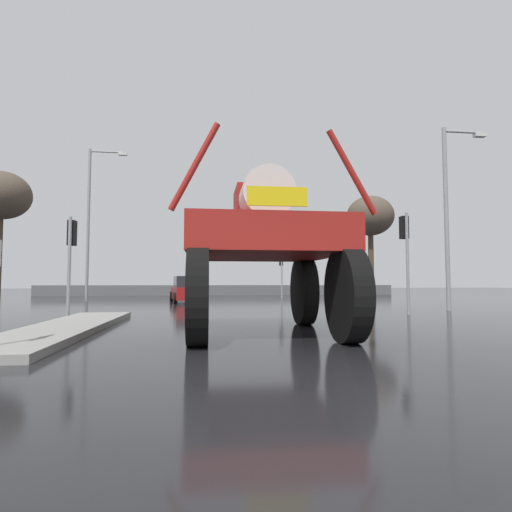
{
  "coord_description": "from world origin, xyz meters",
  "views": [
    {
      "loc": [
        -1.63,
        -4.37,
        1.18
      ],
      "look_at": [
        -0.11,
        7.63,
        1.93
      ],
      "focal_mm": 29.47,
      "sensor_mm": 36.0,
      "label": 1
    }
  ],
  "objects_px": {
    "oversize_sprayer": "(262,249)",
    "bare_tree_right": "(370,217)",
    "streetlight_far_left": "(91,216)",
    "sedan_ahead": "(188,290)",
    "traffic_signal_near_right": "(405,240)",
    "bare_tree_left": "(1,196)",
    "traffic_signal_near_left": "(71,244)",
    "streetlight_near_right": "(450,207)",
    "traffic_signal_far_left": "(281,265)"
  },
  "relations": [
    {
      "from": "oversize_sprayer",
      "to": "bare_tree_right",
      "type": "distance_m",
      "value": 23.09
    },
    {
      "from": "streetlight_far_left",
      "to": "bare_tree_right",
      "type": "distance_m",
      "value": 19.37
    },
    {
      "from": "sedan_ahead",
      "to": "oversize_sprayer",
      "type": "bearing_deg",
      "value": 179.58
    },
    {
      "from": "traffic_signal_near_right",
      "to": "sedan_ahead",
      "type": "bearing_deg",
      "value": 128.53
    },
    {
      "from": "sedan_ahead",
      "to": "bare_tree_right",
      "type": "bearing_deg",
      "value": -79.29
    },
    {
      "from": "streetlight_far_left",
      "to": "bare_tree_left",
      "type": "xyz_separation_m",
      "value": [
        -3.12,
        -4.5,
        0.22
      ]
    },
    {
      "from": "traffic_signal_near_left",
      "to": "bare_tree_right",
      "type": "bearing_deg",
      "value": 41.87
    },
    {
      "from": "traffic_signal_near_left",
      "to": "streetlight_near_right",
      "type": "xyz_separation_m",
      "value": [
        14.74,
        1.83,
        1.92
      ]
    },
    {
      "from": "traffic_signal_far_left",
      "to": "bare_tree_left",
      "type": "height_order",
      "value": "bare_tree_left"
    },
    {
      "from": "streetlight_near_right",
      "to": "oversize_sprayer",
      "type": "bearing_deg",
      "value": -143.05
    },
    {
      "from": "sedan_ahead",
      "to": "streetlight_far_left",
      "type": "height_order",
      "value": "streetlight_far_left"
    },
    {
      "from": "traffic_signal_near_right",
      "to": "streetlight_near_right",
      "type": "height_order",
      "value": "streetlight_near_right"
    },
    {
      "from": "streetlight_near_right",
      "to": "traffic_signal_near_right",
      "type": "bearing_deg",
      "value": -148.2
    },
    {
      "from": "streetlight_far_left",
      "to": "bare_tree_right",
      "type": "bearing_deg",
      "value": 9.58
    },
    {
      "from": "bare_tree_right",
      "to": "streetlight_far_left",
      "type": "bearing_deg",
      "value": -170.42
    },
    {
      "from": "traffic_signal_near_right",
      "to": "bare_tree_left",
      "type": "bearing_deg",
      "value": 157.27
    },
    {
      "from": "streetlight_near_right",
      "to": "bare_tree_right",
      "type": "distance_m",
      "value": 13.38
    },
    {
      "from": "traffic_signal_near_left",
      "to": "streetlight_far_left",
      "type": "distance_m",
      "value": 12.29
    },
    {
      "from": "traffic_signal_near_left",
      "to": "bare_tree_right",
      "type": "height_order",
      "value": "bare_tree_right"
    },
    {
      "from": "sedan_ahead",
      "to": "traffic_signal_near_left",
      "type": "height_order",
      "value": "traffic_signal_near_left"
    },
    {
      "from": "bare_tree_left",
      "to": "traffic_signal_far_left",
      "type": "bearing_deg",
      "value": 28.73
    },
    {
      "from": "oversize_sprayer",
      "to": "sedan_ahead",
      "type": "relative_size",
      "value": 1.27
    },
    {
      "from": "sedan_ahead",
      "to": "traffic_signal_far_left",
      "type": "distance_m",
      "value": 8.72
    },
    {
      "from": "oversize_sprayer",
      "to": "traffic_signal_far_left",
      "type": "xyz_separation_m",
      "value": [
        4.39,
        20.76,
        0.47
      ]
    },
    {
      "from": "traffic_signal_far_left",
      "to": "streetlight_near_right",
      "type": "relative_size",
      "value": 0.43
    },
    {
      "from": "sedan_ahead",
      "to": "bare_tree_right",
      "type": "height_order",
      "value": "bare_tree_right"
    },
    {
      "from": "bare_tree_right",
      "to": "bare_tree_left",
      "type": "bearing_deg",
      "value": -160.82
    },
    {
      "from": "sedan_ahead",
      "to": "traffic_signal_near_left",
      "type": "relative_size",
      "value": 1.29
    },
    {
      "from": "bare_tree_left",
      "to": "bare_tree_right",
      "type": "bearing_deg",
      "value": 19.18
    },
    {
      "from": "sedan_ahead",
      "to": "bare_tree_right",
      "type": "distance_m",
      "value": 14.92
    },
    {
      "from": "traffic_signal_far_left",
      "to": "streetlight_far_left",
      "type": "bearing_deg",
      "value": -161.99
    },
    {
      "from": "sedan_ahead",
      "to": "traffic_signal_far_left",
      "type": "xyz_separation_m",
      "value": [
        6.59,
        5.45,
        1.71
      ]
    },
    {
      "from": "traffic_signal_near_left",
      "to": "traffic_signal_near_right",
      "type": "xyz_separation_m",
      "value": [
        11.78,
        -0.01,
        0.28
      ]
    },
    {
      "from": "streetlight_near_right",
      "to": "streetlight_far_left",
      "type": "distance_m",
      "value": 19.81
    },
    {
      "from": "streetlight_near_right",
      "to": "bare_tree_left",
      "type": "bearing_deg",
      "value": 165.05
    },
    {
      "from": "oversize_sprayer",
      "to": "bare_tree_left",
      "type": "distance_m",
      "value": 16.94
    },
    {
      "from": "sedan_ahead",
      "to": "streetlight_near_right",
      "type": "distance_m",
      "value": 14.55
    },
    {
      "from": "traffic_signal_near_right",
      "to": "bare_tree_left",
      "type": "xyz_separation_m",
      "value": [
        -17.3,
        7.24,
        2.68
      ]
    },
    {
      "from": "oversize_sprayer",
      "to": "streetlight_near_right",
      "type": "bearing_deg",
      "value": -52.77
    },
    {
      "from": "oversize_sprayer",
      "to": "traffic_signal_near_right",
      "type": "relative_size",
      "value": 1.47
    },
    {
      "from": "traffic_signal_far_left",
      "to": "bare_tree_right",
      "type": "relative_size",
      "value": 0.44
    },
    {
      "from": "sedan_ahead",
      "to": "streetlight_far_left",
      "type": "distance_m",
      "value": 7.55
    },
    {
      "from": "traffic_signal_near_left",
      "to": "bare_tree_left",
      "type": "distance_m",
      "value": 9.57
    },
    {
      "from": "sedan_ahead",
      "to": "traffic_signal_near_right",
      "type": "distance_m",
      "value": 13.4
    },
    {
      "from": "bare_tree_left",
      "to": "traffic_signal_near_right",
      "type": "bearing_deg",
      "value": -22.73
    },
    {
      "from": "streetlight_near_right",
      "to": "streetlight_far_left",
      "type": "height_order",
      "value": "streetlight_far_left"
    },
    {
      "from": "traffic_signal_far_left",
      "to": "streetlight_far_left",
      "type": "xyz_separation_m",
      "value": [
        -12.51,
        -4.07,
        2.76
      ]
    },
    {
      "from": "traffic_signal_near_right",
      "to": "traffic_signal_far_left",
      "type": "bearing_deg",
      "value": 96.0
    },
    {
      "from": "traffic_signal_near_right",
      "to": "traffic_signal_far_left",
      "type": "distance_m",
      "value": 15.91
    },
    {
      "from": "traffic_signal_near_left",
      "to": "bare_tree_left",
      "type": "height_order",
      "value": "bare_tree_left"
    }
  ]
}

